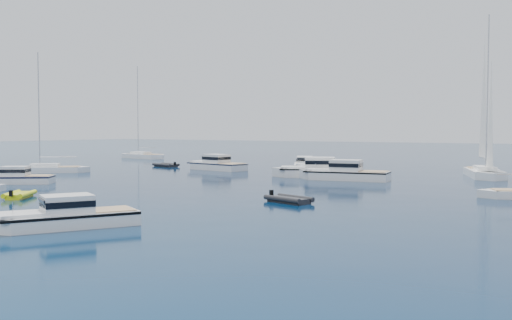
# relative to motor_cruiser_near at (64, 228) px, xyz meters

# --- Properties ---
(ground) EXTENTS (400.00, 400.00, 0.00)m
(ground) POSITION_rel_motor_cruiser_near_xyz_m (-0.12, 1.63, 0.00)
(ground) COLOR #082F50
(ground) RESTS_ON ground
(motor_cruiser_near) EXTENTS (6.20, 8.57, 2.19)m
(motor_cruiser_near) POSITION_rel_motor_cruiser_near_xyz_m (0.00, 0.00, 0.00)
(motor_cruiser_near) COLOR white
(motor_cruiser_near) RESTS_ON ground
(motor_cruiser_left) EXTENTS (7.90, 6.72, 2.10)m
(motor_cruiser_left) POSITION_rel_motor_cruiser_near_xyz_m (-24.41, 13.98, 0.00)
(motor_cruiser_left) COLOR silver
(motor_cruiser_left) RESTS_ON ground
(motor_cruiser_centre) EXTENTS (10.40, 4.83, 2.63)m
(motor_cruiser_centre) POSITION_rel_motor_cruiser_near_xyz_m (0.23, 34.73, 0.00)
(motor_cruiser_centre) COLOR silver
(motor_cruiser_centre) RESTS_ON ground
(motor_cruiser_far_l) EXTENTS (10.05, 4.56, 2.54)m
(motor_cruiser_far_l) POSITION_rel_motor_cruiser_near_xyz_m (-19.73, 39.61, 0.00)
(motor_cruiser_far_l) COLOR silver
(motor_cruiser_far_l) RESTS_ON ground
(motor_cruiser_distant) EXTENTS (10.75, 7.51, 2.74)m
(motor_cruiser_distant) POSITION_rel_motor_cruiser_near_xyz_m (-3.73, 36.69, 0.00)
(motor_cruiser_distant) COLOR silver
(motor_cruiser_distant) RESTS_ON ground
(motor_cruiser_horizon) EXTENTS (6.35, 8.74, 2.24)m
(motor_cruiser_horizon) POSITION_rel_motor_cruiser_near_xyz_m (-9.86, 45.09, 0.00)
(motor_cruiser_horizon) COLOR white
(motor_cruiser_horizon) RESTS_ON ground
(sailboat_mid_l) EXTENTS (9.29, 8.56, 14.76)m
(sailboat_mid_l) POSITION_rel_motor_cruiser_near_xyz_m (-33.70, 25.18, 0.00)
(sailboat_mid_l) COLOR white
(sailboat_mid_l) RESTS_ON ground
(sailboat_sails_r) EXTENTS (7.30, 12.44, 17.82)m
(sailboat_sails_r) POSITION_rel_motor_cruiser_near_xyz_m (11.34, 46.47, 0.00)
(sailboat_sails_r) COLOR white
(sailboat_sails_r) RESTS_ON ground
(sailboat_far_l) EXTENTS (11.73, 4.21, 16.86)m
(sailboat_far_l) POSITION_rel_motor_cruiser_near_xyz_m (-48.25, 56.28, 0.00)
(sailboat_far_l) COLOR white
(sailboat_far_l) RESTS_ON ground
(tender_yellow) EXTENTS (3.49, 3.85, 0.95)m
(tender_yellow) POSITION_rel_motor_cruiser_near_xyz_m (-13.81, 7.10, 0.00)
(tender_yellow) COLOR #E7F10E
(tender_yellow) RESTS_ON ground
(tender_grey_near) EXTENTS (4.11, 3.01, 0.95)m
(tender_grey_near) POSITION_rel_motor_cruiser_near_xyz_m (4.64, 15.63, 0.00)
(tender_grey_near) COLOR black
(tender_grey_near) RESTS_ON ground
(tender_grey_far) EXTENTS (4.57, 3.13, 0.95)m
(tender_grey_far) POSITION_rel_motor_cruiser_near_xyz_m (-29.25, 40.97, 0.00)
(tender_grey_far) COLOR black
(tender_grey_far) RESTS_ON ground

